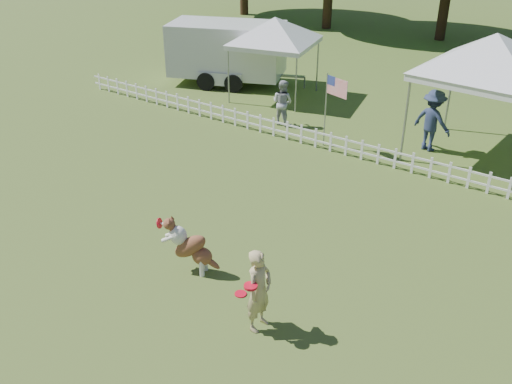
# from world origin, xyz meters

# --- Properties ---
(ground) EXTENTS (120.00, 120.00, 0.00)m
(ground) POSITION_xyz_m (0.00, 0.00, 0.00)
(ground) COLOR #3C591C
(ground) RESTS_ON ground
(picket_fence) EXTENTS (22.00, 0.08, 0.60)m
(picket_fence) POSITION_xyz_m (0.00, 7.00, 0.30)
(picket_fence) COLOR white
(picket_fence) RESTS_ON ground
(handler) EXTENTS (0.39, 0.58, 1.57)m
(handler) POSITION_xyz_m (1.91, -0.38, 0.78)
(handler) COLOR tan
(handler) RESTS_ON ground
(dog) EXTENTS (1.19, 0.73, 1.16)m
(dog) POSITION_xyz_m (-0.13, 0.19, 0.58)
(dog) COLOR brown
(dog) RESTS_ON ground
(frisbee_on_turf) EXTENTS (0.29, 0.29, 0.02)m
(frisbee_on_turf) POSITION_xyz_m (1.11, 0.14, 0.01)
(frisbee_on_turf) COLOR red
(frisbee_on_turf) RESTS_ON ground
(canopy_tent_left) EXTENTS (3.27, 3.27, 2.81)m
(canopy_tent_left) POSITION_xyz_m (-4.87, 10.18, 1.40)
(canopy_tent_left) COLOR silver
(canopy_tent_left) RESTS_ON ground
(canopy_tent_right) EXTENTS (3.54, 3.54, 3.44)m
(canopy_tent_right) POSITION_xyz_m (2.80, 9.05, 1.72)
(canopy_tent_right) COLOR silver
(canopy_tent_right) RESTS_ON ground
(cargo_trailer) EXTENTS (5.88, 4.25, 2.37)m
(cargo_trailer) POSITION_xyz_m (-7.31, 10.53, 1.18)
(cargo_trailer) COLOR silver
(cargo_trailer) RESTS_ON ground
(flag_pole) EXTENTS (0.84, 0.34, 2.21)m
(flag_pole) POSITION_xyz_m (-1.12, 7.26, 1.11)
(flag_pole) COLOR gray
(flag_pole) RESTS_ON ground
(spectator_a) EXTENTS (0.74, 0.59, 1.48)m
(spectator_a) POSITION_xyz_m (-3.09, 8.01, 0.74)
(spectator_a) COLOR #A6A8AC
(spectator_a) RESTS_ON ground
(spectator_b) EXTENTS (1.30, 0.94, 1.81)m
(spectator_b) POSITION_xyz_m (1.54, 8.80, 0.91)
(spectator_b) COLOR #242E4D
(spectator_b) RESTS_ON ground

